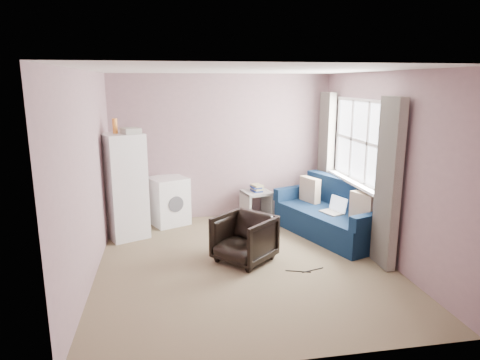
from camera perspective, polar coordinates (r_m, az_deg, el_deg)
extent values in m
cube|color=#7B6C50|center=(5.82, 0.55, -11.08)|extent=(3.80, 4.20, 0.02)
cube|color=silver|center=(5.32, 0.61, 14.56)|extent=(3.80, 4.20, 0.02)
cube|color=gray|center=(7.49, -2.38, 4.40)|extent=(3.80, 0.02, 2.50)
cube|color=gray|center=(3.45, 7.01, -5.90)|extent=(3.80, 0.02, 2.50)
cube|color=gray|center=(5.43, -19.68, 0.38)|extent=(0.02, 4.20, 2.50)
cube|color=gray|center=(6.07, 18.60, 1.73)|extent=(0.02, 4.20, 2.50)
cube|color=white|center=(6.64, 15.73, 5.01)|extent=(0.01, 1.60, 1.20)
imported|color=black|center=(5.75, 0.57, -7.52)|extent=(0.93, 0.93, 0.70)
cube|color=white|center=(6.75, -15.12, -0.81)|extent=(0.73, 0.73, 1.62)
cube|color=#4F5056|center=(6.90, -12.82, -2.18)|extent=(0.22, 0.47, 0.02)
cube|color=#4F5056|center=(6.98, -13.60, 1.86)|extent=(0.03, 0.03, 0.46)
cube|color=silver|center=(6.76, -12.93, 2.09)|extent=(0.17, 0.36, 0.55)
cylinder|color=orange|center=(6.62, -16.33, 6.94)|extent=(0.10, 0.10, 0.22)
cube|color=#A9AAA0|center=(6.56, -14.37, 6.39)|extent=(0.33, 0.35, 0.08)
cube|color=white|center=(7.34, -9.52, -2.73)|extent=(0.75, 0.75, 0.80)
cube|color=#4F5056|center=(7.23, -9.57, 0.08)|extent=(0.69, 0.68, 0.05)
cylinder|color=#4F5056|center=(7.09, -8.52, -3.21)|extent=(0.25, 0.13, 0.26)
cube|color=gray|center=(7.45, 2.21, -1.67)|extent=(0.54, 0.54, 0.04)
cube|color=gray|center=(7.57, 2.18, -4.76)|extent=(0.54, 0.54, 0.04)
cube|color=gray|center=(7.43, 0.72, -3.53)|extent=(0.13, 0.46, 0.51)
cube|color=gray|center=(7.59, 3.63, -3.19)|extent=(0.13, 0.46, 0.51)
cube|color=navy|center=(7.44, 2.21, -1.41)|extent=(0.20, 0.25, 0.03)
cube|color=tan|center=(7.44, 2.30, -1.17)|extent=(0.21, 0.26, 0.03)
cube|color=navy|center=(7.43, 2.13, -0.95)|extent=(0.18, 0.24, 0.03)
cube|color=tan|center=(7.42, 2.29, -0.73)|extent=(0.21, 0.26, 0.03)
cube|color=#0F2545|center=(6.87, 11.98, -5.65)|extent=(1.45, 2.02, 0.41)
cube|color=#0F2545|center=(6.98, 14.22, -1.81)|extent=(0.81, 1.78, 0.45)
cube|color=#0F2545|center=(6.19, 17.61, -5.09)|extent=(0.86, 0.43, 0.20)
cube|color=#0F2545|center=(7.43, 7.52, -1.60)|extent=(0.86, 0.43, 0.20)
cube|color=#C1AD92|center=(6.38, 16.03, -3.48)|extent=(0.26, 0.42, 0.41)
cube|color=#C1AD92|center=(7.22, 9.30, -1.27)|extent=(0.26, 0.42, 0.41)
cube|color=gray|center=(6.68, 12.13, -4.25)|extent=(0.34, 0.40, 0.02)
cube|color=silver|center=(6.73, 12.98, -3.13)|extent=(0.17, 0.34, 0.22)
cube|color=white|center=(6.72, 14.88, -0.31)|extent=(0.14, 1.70, 0.04)
cube|color=white|center=(6.73, 15.29, -0.05)|extent=(0.02, 1.68, 0.05)
cube|color=white|center=(6.63, 15.59, 5.01)|extent=(0.02, 1.68, 0.05)
cube|color=white|center=(6.58, 15.91, 10.19)|extent=(0.02, 1.68, 0.05)
cube|color=white|center=(5.93, 18.88, 3.91)|extent=(0.02, 0.05, 1.20)
cube|color=white|center=(6.39, 16.61, 4.67)|extent=(0.02, 0.05, 1.20)
cube|color=white|center=(6.87, 14.64, 5.33)|extent=(0.02, 0.05, 1.20)
cube|color=white|center=(7.35, 12.93, 5.90)|extent=(0.02, 0.05, 1.20)
cube|color=beige|center=(5.72, 19.13, -0.51)|extent=(0.12, 0.46, 2.18)
cube|color=beige|center=(7.63, 11.35, 3.18)|extent=(0.12, 0.46, 2.18)
cylinder|color=black|center=(5.67, 9.67, -11.75)|extent=(0.32, 0.10, 0.01)
cylinder|color=black|center=(5.61, 7.77, -11.97)|extent=(0.31, 0.12, 0.01)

